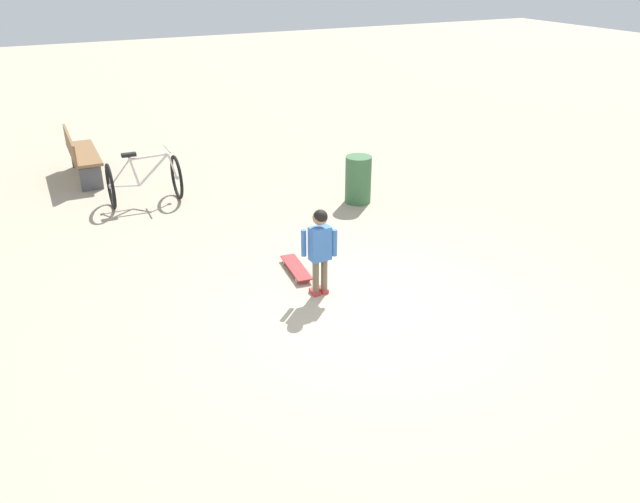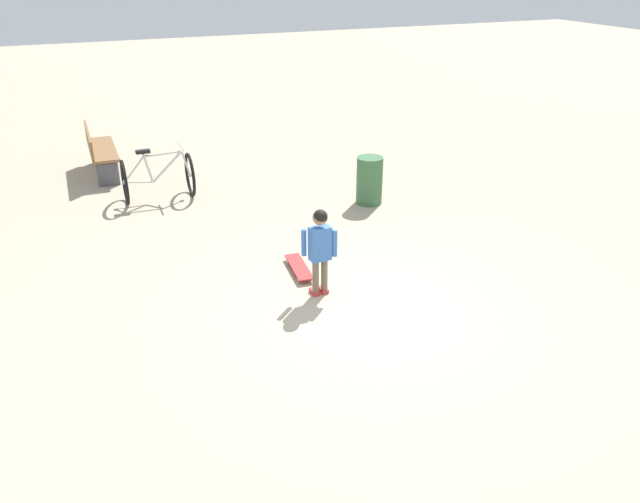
{
  "view_description": "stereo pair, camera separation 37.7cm",
  "coord_description": "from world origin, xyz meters",
  "px_view_note": "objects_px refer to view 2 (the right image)",
  "views": [
    {
      "loc": [
        5.14,
        -3.14,
        3.63
      ],
      "look_at": [
        -0.6,
        -0.31,
        0.55
      ],
      "focal_mm": 35.26,
      "sensor_mm": 36.0,
      "label": 1
    },
    {
      "loc": [
        5.3,
        -2.79,
        3.63
      ],
      "look_at": [
        -0.6,
        -0.31,
        0.55
      ],
      "focal_mm": 35.26,
      "sensor_mm": 36.0,
      "label": 2
    }
  ],
  "objects_px": {
    "skateboard": "(299,267)",
    "bicycle_mid": "(158,177)",
    "street_bench": "(100,151)",
    "trash_bin": "(369,180)",
    "child_person": "(320,243)"
  },
  "relations": [
    {
      "from": "bicycle_mid",
      "to": "trash_bin",
      "type": "distance_m",
      "value": 3.35
    },
    {
      "from": "trash_bin",
      "to": "bicycle_mid",
      "type": "bearing_deg",
      "value": -115.3
    },
    {
      "from": "bicycle_mid",
      "to": "street_bench",
      "type": "relative_size",
      "value": 0.68
    },
    {
      "from": "bicycle_mid",
      "to": "street_bench",
      "type": "xyz_separation_m",
      "value": [
        -1.71,
        -0.72,
        0.04
      ]
    },
    {
      "from": "child_person",
      "to": "street_bench",
      "type": "distance_m",
      "value": 5.87
    },
    {
      "from": "bicycle_mid",
      "to": "child_person",
      "type": "bearing_deg",
      "value": 17.05
    },
    {
      "from": "skateboard",
      "to": "bicycle_mid",
      "type": "distance_m",
      "value": 3.43
    },
    {
      "from": "skateboard",
      "to": "trash_bin",
      "type": "xyz_separation_m",
      "value": [
        -1.78,
        1.88,
        0.31
      ]
    },
    {
      "from": "skateboard",
      "to": "street_bench",
      "type": "relative_size",
      "value": 0.47
    },
    {
      "from": "bicycle_mid",
      "to": "trash_bin",
      "type": "xyz_separation_m",
      "value": [
        1.43,
        3.03,
        -0.01
      ]
    },
    {
      "from": "child_person",
      "to": "skateboard",
      "type": "height_order",
      "value": "child_person"
    },
    {
      "from": "skateboard",
      "to": "bicycle_mid",
      "type": "bearing_deg",
      "value": -160.22
    },
    {
      "from": "child_person",
      "to": "trash_bin",
      "type": "xyz_separation_m",
      "value": [
        -2.41,
        1.85,
        -0.28
      ]
    },
    {
      "from": "child_person",
      "to": "street_bench",
      "type": "bearing_deg",
      "value": -161.1
    },
    {
      "from": "skateboard",
      "to": "street_bench",
      "type": "distance_m",
      "value": 5.28
    }
  ]
}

